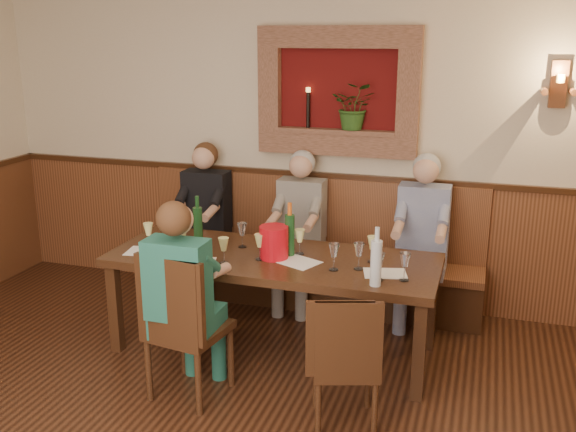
{
  "coord_description": "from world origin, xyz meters",
  "views": [
    {
      "loc": [
        1.44,
        -2.33,
        2.32
      ],
      "look_at": [
        0.1,
        1.9,
        1.05
      ],
      "focal_mm": 40.0,
      "sensor_mm": 36.0,
      "label": 1
    }
  ],
  "objects_px": {
    "dining_table": "(273,266)",
    "person_chair_front": "(186,318)",
    "person_bench_left": "(204,234)",
    "wine_bottle_green_a": "(290,234)",
    "wine_bottle_green_b": "(198,225)",
    "chair_near_left": "(188,354)",
    "chair_near_right": "(345,387)",
    "person_bench_right": "(420,255)",
    "spittoon_bucket": "(274,242)",
    "water_bottle": "(376,262)",
    "person_bench_mid": "(299,245)",
    "bench": "(308,267)"
  },
  "relations": [
    {
      "from": "dining_table",
      "to": "person_chair_front",
      "type": "xyz_separation_m",
      "value": [
        -0.32,
        -0.78,
        -0.12
      ]
    },
    {
      "from": "dining_table",
      "to": "person_bench_left",
      "type": "height_order",
      "value": "person_bench_left"
    },
    {
      "from": "wine_bottle_green_a",
      "to": "wine_bottle_green_b",
      "type": "distance_m",
      "value": 0.74
    },
    {
      "from": "chair_near_left",
      "to": "person_bench_left",
      "type": "bearing_deg",
      "value": 119.81
    },
    {
      "from": "chair_near_right",
      "to": "person_bench_right",
      "type": "xyz_separation_m",
      "value": [
        0.25,
        1.63,
        0.32
      ]
    },
    {
      "from": "person_chair_front",
      "to": "spittoon_bucket",
      "type": "xyz_separation_m",
      "value": [
        0.34,
        0.75,
        0.31
      ]
    },
    {
      "from": "chair_near_right",
      "to": "wine_bottle_green_a",
      "type": "height_order",
      "value": "wine_bottle_green_a"
    },
    {
      "from": "spittoon_bucket",
      "to": "dining_table",
      "type": "bearing_deg",
      "value": 120.4
    },
    {
      "from": "water_bottle",
      "to": "person_bench_mid",
      "type": "bearing_deg",
      "value": 126.45
    },
    {
      "from": "bench",
      "to": "spittoon_bucket",
      "type": "distance_m",
      "value": 1.12
    },
    {
      "from": "dining_table",
      "to": "wine_bottle_green_a",
      "type": "relative_size",
      "value": 6.03
    },
    {
      "from": "dining_table",
      "to": "wine_bottle_green_b",
      "type": "relative_size",
      "value": 6.23
    },
    {
      "from": "bench",
      "to": "person_bench_right",
      "type": "distance_m",
      "value": 1.02
    },
    {
      "from": "wine_bottle_green_a",
      "to": "water_bottle",
      "type": "xyz_separation_m",
      "value": [
        0.7,
        -0.39,
        -0.0
      ]
    },
    {
      "from": "person_bench_mid",
      "to": "wine_bottle_green_b",
      "type": "bearing_deg",
      "value": -127.32
    },
    {
      "from": "bench",
      "to": "person_chair_front",
      "type": "distance_m",
      "value": 1.77
    },
    {
      "from": "person_chair_front",
      "to": "wine_bottle_green_b",
      "type": "bearing_deg",
      "value": 109.65
    },
    {
      "from": "bench",
      "to": "water_bottle",
      "type": "bearing_deg",
      "value": -57.51
    },
    {
      "from": "water_bottle",
      "to": "dining_table",
      "type": "bearing_deg",
      "value": 157.72
    },
    {
      "from": "dining_table",
      "to": "person_bench_mid",
      "type": "bearing_deg",
      "value": 93.61
    },
    {
      "from": "spittoon_bucket",
      "to": "wine_bottle_green_a",
      "type": "relative_size",
      "value": 0.6
    },
    {
      "from": "chair_near_right",
      "to": "wine_bottle_green_b",
      "type": "height_order",
      "value": "wine_bottle_green_b"
    },
    {
      "from": "wine_bottle_green_a",
      "to": "bench",
      "type": "bearing_deg",
      "value": 97.13
    },
    {
      "from": "bench",
      "to": "person_chair_front",
      "type": "relative_size",
      "value": 2.21
    },
    {
      "from": "person_bench_left",
      "to": "dining_table",
      "type": "bearing_deg",
      "value": -41.53
    },
    {
      "from": "person_bench_left",
      "to": "spittoon_bucket",
      "type": "distance_m",
      "value": 1.33
    },
    {
      "from": "dining_table",
      "to": "spittoon_bucket",
      "type": "xyz_separation_m",
      "value": [
        0.02,
        -0.03,
        0.19
      ]
    },
    {
      "from": "person_bench_left",
      "to": "person_chair_front",
      "type": "bearing_deg",
      "value": -68.98
    },
    {
      "from": "person_chair_front",
      "to": "water_bottle",
      "type": "relative_size",
      "value": 3.47
    },
    {
      "from": "dining_table",
      "to": "chair_near_right",
      "type": "xyz_separation_m",
      "value": [
        0.73,
        -0.79,
        -0.42
      ]
    },
    {
      "from": "person_bench_left",
      "to": "person_bench_mid",
      "type": "distance_m",
      "value": 0.89
    },
    {
      "from": "person_bench_right",
      "to": "water_bottle",
      "type": "height_order",
      "value": "person_bench_right"
    },
    {
      "from": "person_bench_right",
      "to": "wine_bottle_green_a",
      "type": "height_order",
      "value": "person_bench_right"
    },
    {
      "from": "bench",
      "to": "person_chair_front",
      "type": "xyz_separation_m",
      "value": [
        -0.32,
        -1.72,
        0.23
      ]
    },
    {
      "from": "chair_near_left",
      "to": "person_bench_right",
      "type": "relative_size",
      "value": 0.73
    },
    {
      "from": "bench",
      "to": "person_bench_mid",
      "type": "distance_m",
      "value": 0.26
    },
    {
      "from": "chair_near_right",
      "to": "person_bench_mid",
      "type": "bearing_deg",
      "value": 97.92
    },
    {
      "from": "chair_near_left",
      "to": "wine_bottle_green_a",
      "type": "distance_m",
      "value": 1.12
    },
    {
      "from": "chair_near_left",
      "to": "spittoon_bucket",
      "type": "bearing_deg",
      "value": 73.45
    },
    {
      "from": "person_chair_front",
      "to": "spittoon_bucket",
      "type": "bearing_deg",
      "value": 65.25
    },
    {
      "from": "chair_near_left",
      "to": "wine_bottle_green_a",
      "type": "relative_size",
      "value": 2.57
    },
    {
      "from": "wine_bottle_green_a",
      "to": "spittoon_bucket",
      "type": "bearing_deg",
      "value": -135.72
    },
    {
      "from": "chair_near_right",
      "to": "person_bench_right",
      "type": "height_order",
      "value": "person_bench_right"
    },
    {
      "from": "water_bottle",
      "to": "wine_bottle_green_b",
      "type": "bearing_deg",
      "value": 164.05
    },
    {
      "from": "bench",
      "to": "water_bottle",
      "type": "height_order",
      "value": "water_bottle"
    },
    {
      "from": "person_bench_right",
      "to": "chair_near_left",
      "type": "bearing_deg",
      "value": -129.17
    },
    {
      "from": "chair_near_right",
      "to": "water_bottle",
      "type": "height_order",
      "value": "water_bottle"
    },
    {
      "from": "chair_near_left",
      "to": "bench",
      "type": "bearing_deg",
      "value": 87.9
    },
    {
      "from": "dining_table",
      "to": "person_bench_left",
      "type": "distance_m",
      "value": 1.27
    },
    {
      "from": "chair_near_left",
      "to": "person_bench_right",
      "type": "distance_m",
      "value": 2.09
    }
  ]
}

